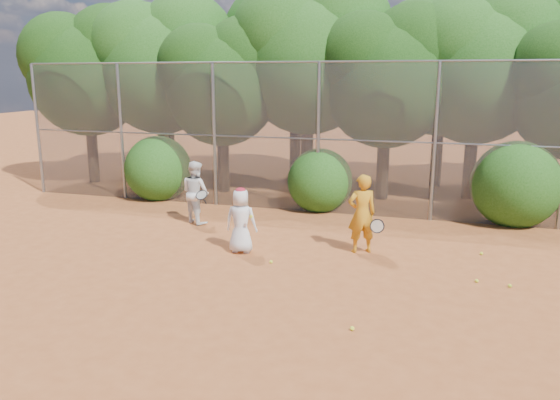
% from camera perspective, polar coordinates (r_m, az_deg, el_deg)
% --- Properties ---
extents(ground, '(80.00, 80.00, 0.00)m').
position_cam_1_polar(ground, '(9.24, 1.46, -10.42)').
color(ground, '#9B4D23').
rests_on(ground, ground).
extents(fence_back, '(20.05, 0.09, 4.03)m').
position_cam_1_polar(fence_back, '(14.47, 7.43, 6.42)').
color(fence_back, gray).
rests_on(fence_back, ground).
extents(tree_0, '(4.38, 3.81, 6.00)m').
position_cam_1_polar(tree_0, '(20.00, -19.40, 12.98)').
color(tree_0, black).
rests_on(tree_0, ground).
extents(tree_1, '(4.64, 4.03, 6.35)m').
position_cam_1_polar(tree_1, '(19.09, -12.26, 14.14)').
color(tree_1, black).
rests_on(tree_1, ground).
extents(tree_2, '(3.99, 3.47, 5.47)m').
position_cam_1_polar(tree_2, '(17.36, -5.93, 12.59)').
color(tree_2, black).
rests_on(tree_2, ground).
extents(tree_3, '(4.89, 4.26, 6.70)m').
position_cam_1_polar(tree_3, '(17.55, 3.20, 15.29)').
color(tree_3, black).
rests_on(tree_3, ground).
extents(tree_4, '(4.19, 3.64, 5.73)m').
position_cam_1_polar(tree_4, '(16.51, 11.30, 13.01)').
color(tree_4, black).
rests_on(tree_4, ground).
extents(tree_5, '(4.51, 3.92, 6.17)m').
position_cam_1_polar(tree_5, '(17.25, 20.16, 13.44)').
color(tree_5, black).
rests_on(tree_5, ground).
extents(tree_9, '(4.83, 4.20, 6.62)m').
position_cam_1_polar(tree_9, '(21.59, -11.64, 14.45)').
color(tree_9, black).
rests_on(tree_9, ground).
extents(tree_10, '(5.15, 4.48, 7.06)m').
position_cam_1_polar(tree_10, '(19.94, 1.88, 15.68)').
color(tree_10, black).
rests_on(tree_10, ground).
extents(tree_11, '(4.64, 4.03, 6.35)m').
position_cam_1_polar(tree_11, '(18.83, 16.82, 13.91)').
color(tree_11, black).
rests_on(tree_11, ground).
extents(bush_0, '(2.00, 2.00, 2.00)m').
position_cam_1_polar(bush_0, '(16.88, -12.62, 3.53)').
color(bush_0, '#1C4C13').
rests_on(bush_0, ground).
extents(bush_1, '(1.80, 1.80, 1.80)m').
position_cam_1_polar(bush_1, '(15.10, 4.19, 2.34)').
color(bush_1, '#1C4C13').
rests_on(bush_1, ground).
extents(bush_2, '(2.20, 2.20, 2.20)m').
position_cam_1_polar(bush_2, '(14.81, 23.43, 1.89)').
color(bush_2, '#1C4C13').
rests_on(bush_2, ground).
extents(player_yellow, '(0.87, 0.63, 1.67)m').
position_cam_1_polar(player_yellow, '(11.52, 8.55, -1.43)').
color(player_yellow, orange).
rests_on(player_yellow, ground).
extents(player_teen, '(0.70, 0.48, 1.39)m').
position_cam_1_polar(player_teen, '(11.45, -4.10, -2.12)').
color(player_teen, silver).
rests_on(player_teen, ground).
extents(player_white, '(0.96, 0.89, 1.58)m').
position_cam_1_polar(player_white, '(13.87, -8.80, 0.81)').
color(player_white, white).
rests_on(player_white, ground).
extents(ball_0, '(0.07, 0.07, 0.07)m').
position_cam_1_polar(ball_0, '(10.57, 19.86, -7.95)').
color(ball_0, '#D5E92A').
rests_on(ball_0, ground).
extents(ball_1, '(0.07, 0.07, 0.07)m').
position_cam_1_polar(ball_1, '(10.54, 22.89, -8.26)').
color(ball_1, '#D5E92A').
rests_on(ball_1, ground).
extents(ball_2, '(0.07, 0.07, 0.07)m').
position_cam_1_polar(ball_2, '(8.28, 7.55, -13.17)').
color(ball_2, '#D5E92A').
rests_on(ball_2, ground).
extents(ball_4, '(0.07, 0.07, 0.07)m').
position_cam_1_polar(ball_4, '(10.92, -0.94, -6.48)').
color(ball_4, '#D5E92A').
rests_on(ball_4, ground).
extents(ball_5, '(0.07, 0.07, 0.07)m').
position_cam_1_polar(ball_5, '(12.17, 20.31, -5.26)').
color(ball_5, '#D5E92A').
rests_on(ball_5, ground).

